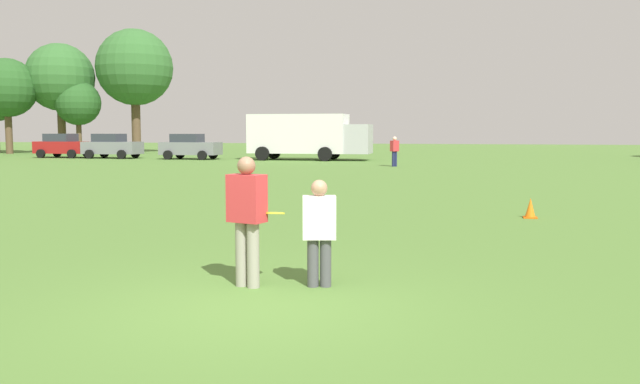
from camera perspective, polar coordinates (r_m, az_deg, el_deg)
ground_plane at (r=7.81m, az=-5.91°, el=-10.05°), size 186.20×186.20×0.00m
player_thrower at (r=8.67m, az=-6.41°, el=-1.91°), size 0.54×0.40×1.74m
player_defender at (r=8.64m, az=-0.07°, el=-3.12°), size 0.49×0.35×1.43m
frisbee at (r=8.68m, az=-3.98°, el=-1.86°), size 0.27×0.27×0.07m
traffic_cone at (r=16.26m, az=17.92°, el=-1.38°), size 0.32×0.32×0.48m
parked_car_near_left at (r=53.24m, az=-21.54°, el=3.81°), size 4.22×2.25×1.82m
parked_car_mid_left at (r=50.83m, az=-17.76°, el=3.87°), size 4.22×2.25×1.82m
parked_car_center at (r=47.76m, az=-11.31°, el=3.94°), size 4.22×2.25×1.82m
box_truck at (r=45.53m, az=-1.14°, el=5.02°), size 8.52×3.07×3.18m
bystander_far_jogger at (r=37.67m, az=6.54°, el=3.71°), size 0.51×0.54×1.72m
tree_west_maple at (r=64.17m, az=-25.71°, el=8.20°), size 5.16×5.16×8.39m
tree_center_elm at (r=64.67m, az=-21.79°, el=9.27°), size 6.12×6.12×9.95m
tree_east_birch at (r=63.27m, az=-20.41°, el=7.29°), size 4.04×4.04×6.56m
tree_east_oak at (r=63.02m, az=-15.91°, el=10.40°), size 6.95×6.95×11.29m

